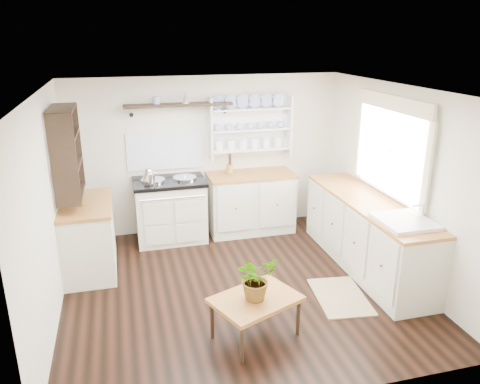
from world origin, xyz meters
The scene contains 19 objects.
floor centered at (0.00, 0.00, 0.00)m, with size 4.00×3.80×0.01m, color black.
wall_back centered at (0.00, 1.90, 1.15)m, with size 4.00×0.02×2.30m, color silver.
wall_right centered at (2.00, 0.00, 1.15)m, with size 0.02×3.80×2.30m, color silver.
wall_left centered at (-2.00, 0.00, 1.15)m, with size 0.02×3.80×2.30m, color silver.
ceiling centered at (0.00, 0.00, 2.30)m, with size 4.00×3.80×0.01m, color white.
window centered at (1.95, 0.15, 1.56)m, with size 0.08×1.55×1.22m.
aga_cooker centered at (-0.60, 1.57, 0.46)m, with size 1.01×0.70×0.93m.
back_cabinets centered at (0.60, 1.60, 0.46)m, with size 1.27×0.63×0.90m.
right_cabinets centered at (1.70, 0.10, 0.46)m, with size 0.62×2.43×0.90m.
belfast_sink centered at (1.70, -0.65, 0.80)m, with size 0.55×0.60×0.45m.
left_cabinets centered at (-1.70, 0.90, 0.46)m, with size 0.62×1.13×0.90m.
plate_rack centered at (0.65, 1.86, 1.56)m, with size 1.20×0.22×0.90m.
high_shelf centered at (-0.40, 1.78, 1.91)m, with size 1.50×0.29×0.16m.
left_shelving centered at (-1.84, 0.90, 1.55)m, with size 0.28×0.80×1.05m, color black.
kettle centered at (-0.88, 1.45, 1.03)m, with size 0.16×0.16×0.20m, color silver, non-canonical shape.
utensil_crock centered at (0.30, 1.68, 0.97)m, with size 0.11×0.11×0.12m, color olive.
center_table centered at (-0.08, -0.97, 0.39)m, with size 0.96×0.84×0.44m.
potted_plant centered at (-0.08, -0.97, 0.65)m, with size 0.39×0.34×0.43m, color #3F7233.
floor_rug centered at (1.06, -0.52, 0.01)m, with size 0.55×0.85×0.02m, color #967557.
Camera 1 is at (-1.23, -4.75, 2.85)m, focal length 35.00 mm.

